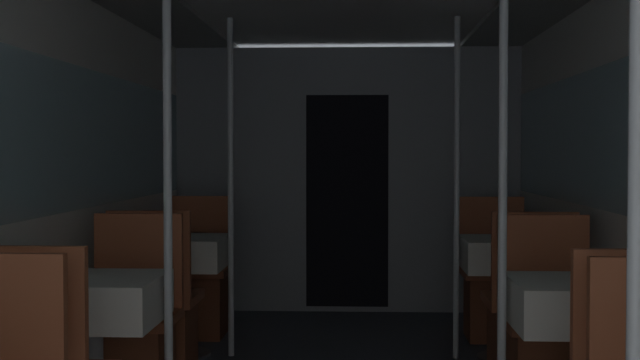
% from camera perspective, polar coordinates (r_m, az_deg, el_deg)
% --- Properties ---
extents(wall_left, '(0.05, 8.50, 2.06)m').
position_cam_1_polar(wall_left, '(4.03, -18.89, -0.71)').
color(wall_left, silver).
rests_on(wall_left, ground_plane).
extents(bulkhead_far, '(2.68, 0.09, 2.06)m').
position_cam_1_polar(bulkhead_far, '(6.97, 1.76, -0.02)').
color(bulkhead_far, gray).
rests_on(bulkhead_far, ground_plane).
extents(dining_table_left_1, '(0.56, 0.56, 0.73)m').
position_cam_1_polar(dining_table_left_1, '(3.86, -14.38, -7.94)').
color(dining_table_left_1, '#4C4C51').
rests_on(dining_table_left_1, ground_plane).
extents(chair_left_far_1, '(0.44, 0.44, 0.94)m').
position_cam_1_polar(chair_left_far_1, '(4.48, -12.07, -10.57)').
color(chair_left_far_1, brown).
rests_on(chair_left_far_1, ground_plane).
extents(support_pole_left_1, '(0.04, 0.04, 2.06)m').
position_cam_1_polar(support_pole_left_1, '(3.73, -9.71, -1.57)').
color(support_pole_left_1, silver).
rests_on(support_pole_left_1, ground_plane).
extents(dining_table_left_2, '(0.56, 0.56, 0.73)m').
position_cam_1_polar(dining_table_left_2, '(5.55, -9.01, -4.94)').
color(dining_table_left_2, '#4C4C51').
rests_on(dining_table_left_2, ground_plane).
extents(chair_left_near_2, '(0.44, 0.44, 0.94)m').
position_cam_1_polar(chair_left_near_2, '(5.02, -10.39, -9.22)').
color(chair_left_near_2, brown).
rests_on(chair_left_near_2, ground_plane).
extents(chair_left_far_2, '(0.44, 0.44, 0.94)m').
position_cam_1_polar(chair_left_far_2, '(6.17, -7.86, -7.14)').
color(chair_left_far_2, brown).
rests_on(chair_left_far_2, ground_plane).
extents(support_pole_left_2, '(0.04, 0.04, 2.06)m').
position_cam_1_polar(support_pole_left_2, '(5.46, -5.74, -0.49)').
color(support_pole_left_2, silver).
rests_on(support_pole_left_2, ground_plane).
extents(support_pole_right_0, '(0.04, 0.04, 2.06)m').
position_cam_1_polar(support_pole_right_0, '(1.97, 19.56, -4.64)').
color(support_pole_right_0, silver).
rests_on(support_pole_right_0, ground_plane).
extents(dining_table_right_1, '(0.56, 0.56, 0.73)m').
position_cam_1_polar(dining_table_right_1, '(3.80, 16.40, -8.12)').
color(dining_table_right_1, '#4C4C51').
rests_on(dining_table_right_1, ground_plane).
extents(chair_right_far_1, '(0.44, 0.44, 0.94)m').
position_cam_1_polar(chair_right_far_1, '(4.43, 14.50, -10.73)').
color(chair_right_far_1, brown).
rests_on(chair_right_far_1, ground_plane).
extents(support_pole_right_1, '(0.04, 0.04, 2.06)m').
position_cam_1_polar(support_pole_right_1, '(3.68, 11.61, -1.62)').
color(support_pole_right_1, silver).
rests_on(support_pole_right_1, ground_plane).
extents(dining_table_right_2, '(0.56, 0.56, 0.73)m').
position_cam_1_polar(dining_table_right_2, '(5.50, 12.05, -5.01)').
color(dining_table_right_2, '#4C4C51').
rests_on(dining_table_right_2, ground_plane).
extents(chair_right_near_2, '(0.44, 0.44, 0.94)m').
position_cam_1_polar(chair_right_near_2, '(4.97, 13.15, -9.34)').
color(chair_right_near_2, brown).
rests_on(chair_right_near_2, ground_plane).
extents(chair_right_far_2, '(0.44, 0.44, 0.94)m').
position_cam_1_polar(chair_right_far_2, '(6.13, 11.12, -7.21)').
color(chair_right_far_2, brown).
rests_on(chair_right_far_2, ground_plane).
extents(support_pole_right_2, '(0.04, 0.04, 2.06)m').
position_cam_1_polar(support_pole_right_2, '(5.43, 8.74, -0.51)').
color(support_pole_right_2, silver).
rests_on(support_pole_right_2, ground_plane).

